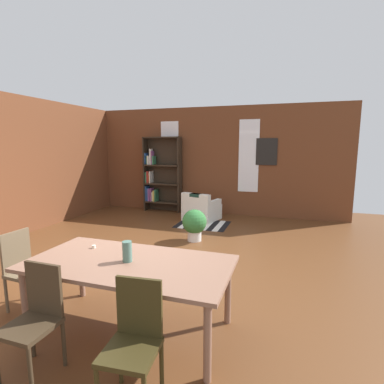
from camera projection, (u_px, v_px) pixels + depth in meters
ground_plane at (137, 271)px, 4.68m from camera, size 11.22×11.22×0.00m
back_wall_brick at (208, 161)px, 8.55m from camera, size 7.68×0.12×3.05m
window_pane_0 at (170, 155)px, 8.81m from camera, size 0.55×0.02×1.98m
window_pane_1 at (249, 156)px, 8.10m from camera, size 0.55×0.02×1.98m
dining_table at (129, 268)px, 3.09m from camera, size 2.14×1.08×0.77m
vase_on_table at (127, 251)px, 3.07m from camera, size 0.10×0.10×0.22m
tealight_candle_0 at (94, 247)px, 3.48m from camera, size 0.04×0.04×0.04m
dining_chair_near_left at (36, 316)px, 2.55m from camera, size 0.40×0.40×0.95m
dining_chair_head_left at (24, 267)px, 3.56m from camera, size 0.42×0.42×0.95m
dining_chair_near_right at (134, 338)px, 2.26m from camera, size 0.43×0.43×0.95m
bookshelf_tall at (160, 175)px, 8.82m from camera, size 1.14×0.32×2.22m
armchair_white at (201, 210)px, 7.82m from camera, size 0.98×0.98×0.75m
potted_plant_by_shelf at (194, 223)px, 6.11m from camera, size 0.51×0.51×0.66m
striped_rug at (203, 224)px, 7.41m from camera, size 1.27×1.01×0.01m
framed_picture at (267, 152)px, 7.93m from camera, size 0.56×0.03×0.72m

